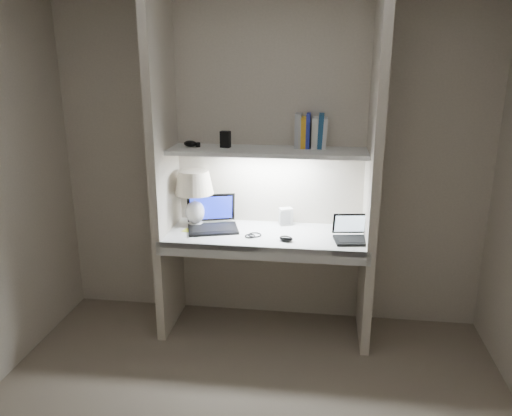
% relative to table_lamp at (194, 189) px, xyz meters
% --- Properties ---
extents(back_wall, '(3.20, 0.01, 2.50)m').
position_rel_table_lamp_xyz_m(back_wall, '(0.54, 0.17, 0.20)').
color(back_wall, beige).
rests_on(back_wall, floor).
extents(alcove_panel_left, '(0.06, 0.55, 2.50)m').
position_rel_table_lamp_xyz_m(alcove_panel_left, '(-0.19, -0.11, 0.20)').
color(alcove_panel_left, beige).
rests_on(alcove_panel_left, floor).
extents(alcove_panel_right, '(0.06, 0.55, 2.50)m').
position_rel_table_lamp_xyz_m(alcove_panel_right, '(1.27, -0.11, 0.20)').
color(alcove_panel_right, beige).
rests_on(alcove_panel_right, floor).
extents(desk, '(1.40, 0.55, 0.04)m').
position_rel_table_lamp_xyz_m(desk, '(0.54, -0.11, -0.30)').
color(desk, white).
rests_on(desk, alcove_panel_left).
extents(desk_apron, '(1.46, 0.03, 0.10)m').
position_rel_table_lamp_xyz_m(desk_apron, '(0.54, -0.37, -0.33)').
color(desk_apron, silver).
rests_on(desk_apron, desk).
extents(shelf, '(1.40, 0.36, 0.03)m').
position_rel_table_lamp_xyz_m(shelf, '(0.54, -0.01, 0.30)').
color(shelf, silver).
rests_on(shelf, back_wall).
extents(strip_light, '(0.60, 0.04, 0.02)m').
position_rel_table_lamp_xyz_m(strip_light, '(0.54, -0.01, 0.27)').
color(strip_light, white).
rests_on(strip_light, shelf).
extents(table_lamp, '(0.29, 0.29, 0.42)m').
position_rel_table_lamp_xyz_m(table_lamp, '(0.00, 0.00, 0.00)').
color(table_lamp, white).
rests_on(table_lamp, desk).
extents(laptop_main, '(0.43, 0.40, 0.24)m').
position_rel_table_lamp_xyz_m(laptop_main, '(0.14, -0.04, -0.23)').
color(laptop_main, black).
rests_on(laptop_main, desk).
extents(laptop_netbook, '(0.30, 0.27, 0.17)m').
position_rel_table_lamp_xyz_m(laptop_netbook, '(1.16, -0.16, -0.24)').
color(laptop_netbook, black).
rests_on(laptop_netbook, desk).
extents(speaker, '(0.11, 0.10, 0.13)m').
position_rel_table_lamp_xyz_m(speaker, '(0.67, 0.10, -0.22)').
color(speaker, silver).
rests_on(speaker, desk).
extents(mouse, '(0.11, 0.09, 0.04)m').
position_rel_table_lamp_xyz_m(mouse, '(0.70, -0.24, -0.27)').
color(mouse, black).
rests_on(mouse, desk).
extents(cable_coil, '(0.11, 0.11, 0.01)m').
position_rel_table_lamp_xyz_m(cable_coil, '(0.47, -0.17, -0.28)').
color(cable_coil, black).
rests_on(cable_coil, desk).
extents(sticky_note, '(0.09, 0.09, 0.00)m').
position_rel_table_lamp_xyz_m(sticky_note, '(-0.02, -0.12, -0.28)').
color(sticky_note, yellow).
rests_on(sticky_note, desk).
extents(book_row, '(0.23, 0.16, 0.24)m').
position_rel_table_lamp_xyz_m(book_row, '(0.84, 0.10, 0.43)').
color(book_row, silver).
rests_on(book_row, shelf).
extents(shelf_box, '(0.08, 0.06, 0.12)m').
position_rel_table_lamp_xyz_m(shelf_box, '(0.24, 0.02, 0.37)').
color(shelf_box, black).
rests_on(shelf_box, shelf).
extents(shelf_gadget, '(0.12, 0.10, 0.04)m').
position_rel_table_lamp_xyz_m(shelf_gadget, '(-0.02, 0.01, 0.33)').
color(shelf_gadget, black).
rests_on(shelf_gadget, shelf).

